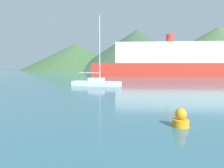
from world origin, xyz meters
TOP-DOWN VIEW (x-y plane):
  - sailboat_inner at (-3.99, 24.07)m, footprint 5.28×1.44m
  - ferry_distant at (2.87, 46.88)m, footprint 30.86×12.00m
  - buoy_marker at (4.47, 10.48)m, footprint 0.61×0.61m
  - hill_west at (-38.17, 89.97)m, footprint 46.22×46.22m
  - hill_central at (-11.34, 90.08)m, footprint 49.91×49.91m
  - hill_east at (18.01, 86.71)m, footprint 54.80×54.80m

SIDE VIEW (x-z plane):
  - buoy_marker at x=4.47m, z-range -0.06..0.64m
  - sailboat_inner at x=-3.99m, z-range -3.31..4.10m
  - ferry_distant at x=2.87m, z-range -1.20..6.95m
  - hill_west at x=-38.17m, z-range 0.00..11.33m
  - hill_east at x=18.01m, z-range 0.00..15.45m
  - hill_central at x=-11.34m, z-range 0.00..16.29m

